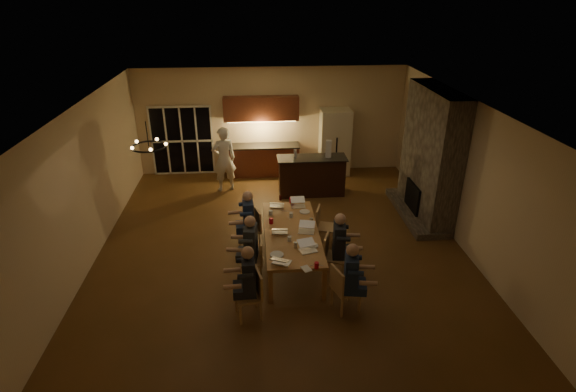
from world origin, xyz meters
The scene contains 45 objects.
floor centered at (0.00, 0.00, 0.00)m, with size 9.00×9.00×0.00m, color brown.
back_wall centered at (0.00, 4.52, 1.60)m, with size 8.00×0.04×3.20m, color beige.
left_wall centered at (-4.02, 0.00, 1.60)m, with size 0.04×9.00×3.20m, color beige.
right_wall centered at (4.02, 0.00, 1.60)m, with size 0.04×9.00×3.20m, color beige.
ceiling centered at (0.00, 0.00, 3.22)m, with size 8.00×9.00×0.04m, color white.
french_doors centered at (-2.70, 4.47, 1.05)m, with size 1.86×0.08×2.10m, color black.
fireplace centered at (3.70, 1.20, 1.60)m, with size 0.58×2.50×3.20m, color #695F52.
kitchenette centered at (-0.30, 4.20, 1.20)m, with size 2.24×0.68×2.40m, color brown, non-canonical shape.
refrigerator centered at (1.90, 4.15, 1.00)m, with size 0.90×0.68×2.00m, color beige.
dining_table centered at (0.17, -0.72, 0.38)m, with size 1.10×2.74×0.75m, color #B77349.
bar_island centered at (1.01, 2.66, 0.54)m, with size 1.89×0.68×1.08m, color black.
chair_left_near centered at (-0.73, -2.37, 0.45)m, with size 0.44×0.44×0.89m, color tan, non-canonical shape.
chair_left_mid centered at (-0.67, -1.27, 0.45)m, with size 0.44×0.44×0.89m, color tan, non-canonical shape.
chair_left_far centered at (-0.71, -0.05, 0.45)m, with size 0.44×0.44×0.89m, color tan, non-canonical shape.
chair_right_near centered at (1.01, -2.30, 0.45)m, with size 0.44×0.44×0.89m, color tan, non-canonical shape.
chair_right_mid centered at (1.00, -1.27, 0.45)m, with size 0.44×0.44×0.89m, color tan, non-canonical shape.
chair_right_far centered at (1.01, -0.06, 0.45)m, with size 0.44×0.44×0.89m, color tan, non-canonical shape.
person_left_near centered at (-0.70, -2.30, 0.69)m, with size 0.60×0.60×1.38m, color #272A32, non-canonical shape.
person_right_near centered at (1.06, -2.36, 0.69)m, with size 0.60×0.60×1.38m, color navy, non-canonical shape.
person_left_mid centered at (-0.66, -1.21, 0.69)m, with size 0.60×0.60×1.38m, color #353B3F, non-canonical shape.
person_right_mid centered at (1.06, -1.25, 0.69)m, with size 0.60×0.60×1.38m, color #272A32, non-canonical shape.
person_left_far centered at (-0.71, -0.08, 0.69)m, with size 0.60×0.60×1.38m, color navy, non-canonical shape.
standing_person centered at (-1.39, 3.14, 0.92)m, with size 0.67×0.44×1.85m, color white.
chandelier centered at (-2.38, -1.05, 2.75)m, with size 0.63×0.63×0.03m, color black.
laptop_a centered at (-0.11, -1.85, 0.86)m, with size 0.32×0.28×0.23m, color silver, non-canonical shape.
laptop_b centered at (0.42, -1.50, 0.86)m, with size 0.32×0.28×0.23m, color silver, non-canonical shape.
laptop_c centered at (-0.07, -0.75, 0.86)m, with size 0.32×0.28×0.23m, color silver, non-canonical shape.
laptop_d centered at (0.47, -0.79, 0.86)m, with size 0.32×0.28×0.23m, color silver, non-canonical shape.
laptop_e centered at (-0.06, 0.45, 0.86)m, with size 0.32×0.28×0.23m, color silver, non-canonical shape.
laptop_f centered at (0.41, 0.39, 0.86)m, with size 0.32×0.28×0.23m, color silver, non-canonical shape.
mug_front centered at (0.09, -1.11, 0.80)m, with size 0.08×0.08×0.10m, color silver.
mug_mid centered at (0.21, -0.12, 0.80)m, with size 0.08×0.08×0.10m, color silver.
mug_back centered at (-0.23, 0.03, 0.80)m, with size 0.09×0.09×0.10m, color silver.
redcup_near centered at (0.50, -2.09, 0.81)m, with size 0.08×0.08×0.12m, color red.
redcup_mid centered at (-0.23, -0.37, 0.81)m, with size 0.09×0.09×0.12m, color red.
redcup_far centered at (0.28, 0.60, 0.81)m, with size 0.09×0.09×0.12m, color red.
can_silver centered at (0.19, -1.37, 0.81)m, with size 0.07×0.07×0.12m, color #B2B2B7.
can_cola centered at (0.03, 0.75, 0.81)m, with size 0.06×0.06×0.12m, color #3F0F0C.
can_right centered at (0.61, -0.43, 0.81)m, with size 0.07×0.07×0.12m, color #B2B2B7.
plate_near centered at (0.52, -1.33, 0.76)m, with size 0.23×0.23×0.02m, color silver.
plate_left centered at (-0.18, -1.60, 0.76)m, with size 0.26×0.26×0.02m, color silver.
plate_far centered at (0.53, 0.10, 0.76)m, with size 0.23×0.23×0.02m, color silver.
notepad centered at (0.31, -2.10, 0.76)m, with size 0.15×0.20×0.01m, color white.
bar_bottle centered at (0.56, 2.66, 1.20)m, with size 0.08×0.08×0.24m, color #99999E.
bar_blender centered at (1.46, 2.66, 1.31)m, with size 0.15×0.15×0.47m, color silver.
Camera 1 is at (-0.53, -8.70, 5.31)m, focal length 28.00 mm.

